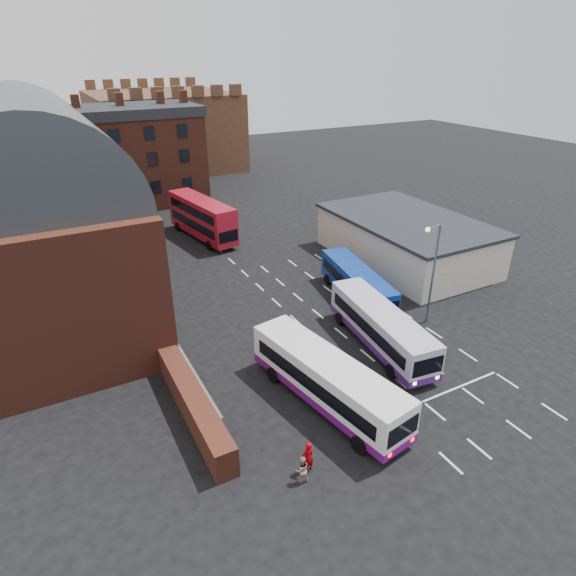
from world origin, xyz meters
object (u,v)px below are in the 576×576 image
bus_white_outbound (327,378)px  pedestrian_beige (302,469)px  bus_red_double (202,218)px  bus_white_inbound (381,326)px  street_lamp (432,266)px  bus_blue (357,282)px  pedestrian_red (308,457)px

bus_white_outbound → pedestrian_beige: bearing=-143.4°
bus_red_double → bus_white_inbound: bearing=88.7°
bus_white_inbound → street_lamp: street_lamp is taller
bus_red_double → street_lamp: street_lamp is taller
bus_blue → pedestrian_beige: 19.16m
bus_white_outbound → bus_red_double: 29.47m
bus_blue → pedestrian_red: bearing=57.2°
bus_white_inbound → bus_blue: bus_white_inbound is taller
bus_white_inbound → pedestrian_red: bearing=42.4°
bus_red_double → pedestrian_red: size_ratio=6.12×
bus_white_inbound → bus_red_double: (-3.61, 26.07, 0.60)m
bus_white_inbound → pedestrian_red: 12.22m
bus_blue → bus_red_double: size_ratio=0.91×
pedestrian_red → bus_blue: bearing=-139.5°
bus_white_outbound → pedestrian_beige: size_ratio=7.77×
street_lamp → pedestrian_beige: 18.05m
bus_blue → street_lamp: size_ratio=1.28×
bus_red_double → pedestrian_beige: bearing=69.2°
pedestrian_beige → bus_white_outbound: bearing=-121.6°
bus_white_inbound → bus_blue: 6.98m
bus_blue → pedestrian_red: (-12.54, -13.56, -0.68)m
bus_white_inbound → bus_white_outbound: bearing=33.8°
pedestrian_beige → street_lamp: bearing=-139.1°
bus_white_outbound → street_lamp: (11.38, 4.23, 2.95)m
bus_blue → bus_red_double: bearing=-62.4°
bus_white_inbound → pedestrian_beige: bus_white_inbound is taller
bus_white_inbound → pedestrian_beige: size_ratio=7.33×
bus_white_outbound → bus_red_double: bearing=74.9°
bus_white_outbound → bus_blue: bearing=37.5°
street_lamp → pedestrian_beige: size_ratio=5.39×
bus_white_inbound → street_lamp: size_ratio=1.36×
bus_blue → pedestrian_red: 18.49m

